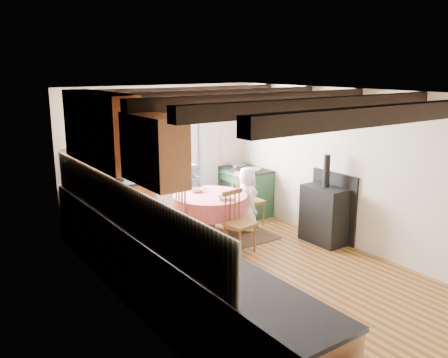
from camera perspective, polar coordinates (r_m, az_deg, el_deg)
floor at (r=6.41m, az=4.19°, el=-11.45°), size 3.60×5.50×0.00m
ceiling at (r=5.81m, az=4.60°, el=10.51°), size 3.60×5.50×0.00m
wall_back at (r=8.26m, az=-7.79°, el=2.95°), size 3.60×0.00×2.40m
wall_left at (r=5.09m, az=-11.54°, el=-3.94°), size 0.00×5.50×2.40m
wall_right at (r=7.25m, az=15.48°, el=1.09°), size 0.00×5.50×2.40m
beam_a at (r=4.47m, az=21.26°, el=7.54°), size 3.60×0.16×0.16m
beam_b at (r=5.09m, az=11.84°, el=8.81°), size 3.60×0.16×0.16m
beam_c at (r=5.82m, az=4.59°, el=9.62°), size 3.60×0.16×0.16m
beam_d at (r=6.62m, az=-1.01°, el=10.15°), size 3.60×0.16×0.16m
beam_e at (r=7.47m, az=-5.38°, el=10.49°), size 3.60×0.16×0.16m
splash_left at (r=5.36m, az=-12.63°, el=-3.09°), size 0.02×4.50×0.55m
splash_back at (r=7.84m, az=-14.23°, el=2.09°), size 1.40×0.02×0.55m
base_cabinet_left at (r=5.48m, az=-8.23°, el=-11.02°), size 0.60×5.30×0.88m
base_cabinet_back at (r=7.76m, az=-13.50°, el=-3.79°), size 1.30×0.60×0.88m
worktop_left at (r=5.31m, az=-8.21°, el=-6.46°), size 0.64×5.30×0.04m
worktop_back at (r=7.62m, az=-13.63°, el=-0.53°), size 1.30×0.64×0.04m
wall_cabinet_glass at (r=6.09m, az=-14.97°, el=5.98°), size 0.34×1.80×0.90m
wall_cabinet_solid at (r=4.73m, az=-8.58°, el=3.59°), size 0.34×0.90×0.70m
window_frame at (r=8.23m, az=-7.21°, el=5.75°), size 1.34×0.03×1.54m
window_pane at (r=8.23m, az=-7.23°, el=5.76°), size 1.20×0.01×1.40m
curtain_left at (r=7.88m, az=-12.28°, el=1.51°), size 0.35×0.10×2.10m
curtain_right at (r=8.66m, az=-1.87°, el=2.90°), size 0.35×0.10×2.10m
curtain_rod at (r=8.09m, az=-7.05°, el=9.90°), size 2.00×0.03×0.03m
wall_picture at (r=8.76m, az=3.89°, el=6.97°), size 0.04×0.50×0.60m
wall_plate at (r=8.68m, az=-1.60°, el=6.93°), size 0.30×0.02×0.30m
rug at (r=7.66m, az=-1.64°, el=-7.05°), size 1.83×1.42×0.01m
dining_table at (r=7.55m, az=-1.66°, el=-4.56°), size 1.18×1.18×0.71m
chair_near at (r=6.95m, az=1.98°, el=-5.25°), size 0.46×0.48×0.93m
chair_left at (r=7.10m, az=-6.62°, el=-4.37°), size 0.51×0.50×1.06m
chair_right at (r=8.05m, az=3.20°, el=-2.46°), size 0.45×0.43×0.96m
aga_range at (r=8.75m, az=2.61°, el=-1.44°), size 0.62×0.96×0.88m
cast_iron_stove at (r=7.41m, az=12.23°, el=-2.43°), size 0.42×0.70×1.40m
child_far at (r=7.98m, az=-3.84°, el=-2.04°), size 0.47×0.37×1.12m
child_right at (r=7.84m, az=2.83°, el=-2.46°), size 0.50×0.61×1.09m
bowl_a at (r=7.19m, az=0.41°, el=-2.32°), size 0.28×0.28×0.05m
bowl_b at (r=7.61m, az=-3.36°, el=-1.37°), size 0.21×0.21×0.06m
cup at (r=7.13m, az=-0.41°, el=-2.30°), size 0.11×0.11×0.08m
canister_tall at (r=7.47m, az=-15.34°, el=0.23°), size 0.14×0.14×0.25m
canister_wide at (r=7.64m, az=-12.54°, el=0.43°), size 0.16×0.16×0.18m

